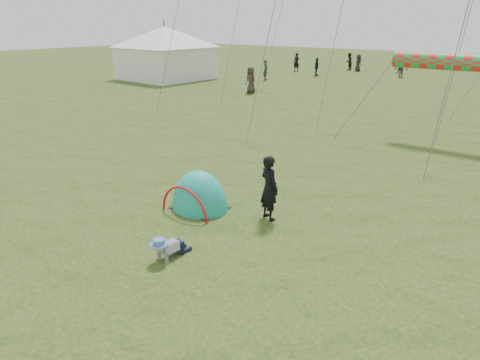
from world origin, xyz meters
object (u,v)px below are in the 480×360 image
Objects in this scene: crawling_toddler at (167,247)px; event_marquee at (165,51)px; popup_tent at (200,208)px; standing_adult at (269,188)px.

event_marquee is (-21.63, 20.72, 2.02)m from crawling_toddler.
event_marquee reaches higher than crawling_toddler.
popup_tent reaches higher than crawling_toddler.
standing_adult is at bearing 17.75° from popup_tent.
crawling_toddler is at bearing -41.16° from event_marquee.
crawling_toddler is at bearing 100.10° from standing_adult.
popup_tent is 2.06m from standing_adult.
event_marquee reaches higher than standing_adult.
standing_adult is (0.61, 2.87, 0.55)m from crawling_toddler.
event_marquee is (-22.24, 17.84, 1.47)m from standing_adult.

